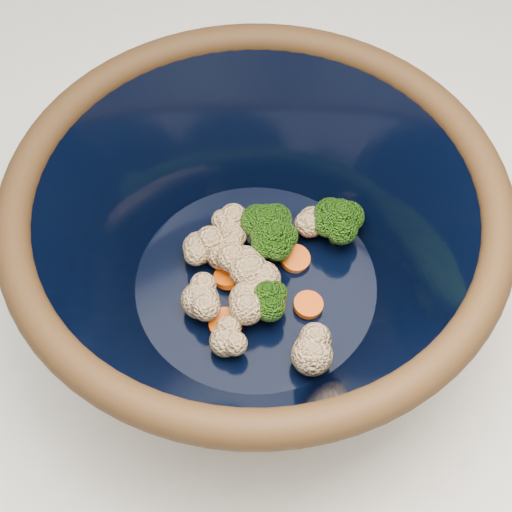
% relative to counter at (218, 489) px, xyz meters
% --- Properties ---
extents(counter, '(1.20, 1.20, 0.90)m').
position_rel_counter_xyz_m(counter, '(0.00, 0.00, 0.00)').
color(counter, silver).
rests_on(counter, ground).
extents(mixing_bowl, '(0.43, 0.43, 0.17)m').
position_rel_counter_xyz_m(mixing_bowl, '(0.07, 0.01, 0.54)').
color(mixing_bowl, black).
rests_on(mixing_bowl, counter).
extents(vegetable_pile, '(0.18, 0.17, 0.05)m').
position_rel_counter_xyz_m(vegetable_pile, '(0.08, 0.01, 0.51)').
color(vegetable_pile, '#608442').
rests_on(vegetable_pile, mixing_bowl).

